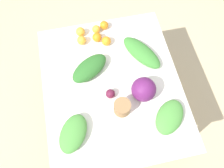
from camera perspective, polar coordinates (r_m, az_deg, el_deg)
ground_plane at (r=2.29m, az=0.00°, el=-7.55°), size 8.00×8.00×0.00m
dining_table at (r=1.69m, az=0.00°, el=-1.57°), size 1.19×1.00×0.73m
cabbage_purple at (r=1.51m, az=8.27°, el=-1.40°), size 0.17×0.17×0.17m
paper_bag at (r=1.49m, az=2.67°, el=-6.14°), size 0.11×0.11×0.11m
greens_bunch_kale at (r=1.70m, az=7.71°, el=8.16°), size 0.38×0.31×0.08m
greens_bunch_scallion at (r=1.62m, az=-5.89°, el=4.14°), size 0.29×0.34×0.10m
greens_bunch_chard at (r=1.48m, az=-10.10°, el=-12.58°), size 0.31×0.27×0.08m
greens_bunch_beet_tops at (r=1.53m, az=14.80°, el=-8.29°), size 0.31×0.30×0.08m
beet_root at (r=1.54m, az=-0.41°, el=-2.56°), size 0.07×0.07×0.07m
orange_0 at (r=1.82m, az=-4.17°, el=14.09°), size 0.07×0.07×0.07m
orange_1 at (r=1.77m, az=-7.95°, el=11.23°), size 0.07×0.07×0.07m
orange_2 at (r=1.75m, az=-1.50°, el=11.18°), size 0.07×0.07×0.07m
orange_3 at (r=1.77m, az=-3.95°, el=12.08°), size 0.07×0.07×0.07m
orange_4 at (r=1.84m, az=-2.06°, el=15.11°), size 0.07×0.07×0.07m
orange_5 at (r=1.82m, az=-8.27°, el=13.37°), size 0.07×0.07×0.07m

